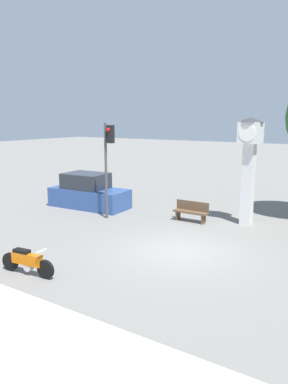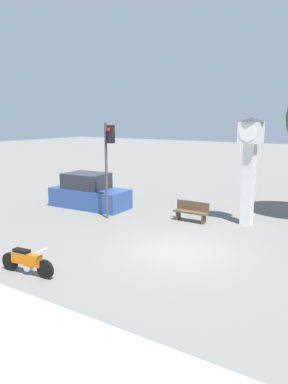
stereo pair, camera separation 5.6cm
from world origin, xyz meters
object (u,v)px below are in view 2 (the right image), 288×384
(clock_tower, at_px, (250,155))
(parked_car, at_px, (89,193))
(bench, at_px, (192,211))
(traffic_light, at_px, (108,154))
(motorcycle, at_px, (27,261))

(clock_tower, xyz_separation_m, parked_car, (-8.04, -1.33, -2.33))
(bench, height_order, parked_car, parked_car)
(parked_car, bearing_deg, traffic_light, -30.89)
(clock_tower, height_order, bench, clock_tower)
(motorcycle, relative_size, traffic_light, 0.44)
(motorcycle, relative_size, parked_car, 0.45)
(motorcycle, xyz_separation_m, bench, (1.53, 8.04, 0.08))
(parked_car, bearing_deg, clock_tower, 6.32)
(clock_tower, bearing_deg, motorcycle, -112.80)
(clock_tower, bearing_deg, traffic_light, -155.64)
(motorcycle, distance_m, bench, 8.18)
(motorcycle, height_order, parked_car, parked_car)
(motorcycle, bearing_deg, clock_tower, 59.94)
(motorcycle, relative_size, bench, 1.22)
(traffic_light, height_order, parked_car, traffic_light)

